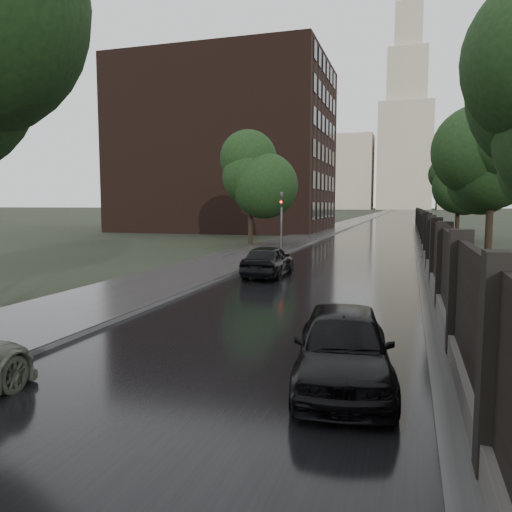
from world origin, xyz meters
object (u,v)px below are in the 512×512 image
Objects in this scene: tree_left_far at (250,177)px; car_right_near at (343,346)px; tree_right_c at (459,184)px; traffic_light at (282,217)px; hatchback_left at (268,261)px; tree_right_b at (492,170)px.

car_right_near is at bearing -69.05° from tree_left_far.
traffic_light is at bearing -128.18° from tree_right_c.
traffic_light is at bearing -80.34° from hatchback_left.
hatchback_left is at bearing -69.43° from tree_left_far.
traffic_light reaches higher than car_right_near.
car_right_near is (10.50, -27.42, -4.53)m from tree_left_far.
tree_left_far is 1.75× the size of hatchback_left.
hatchback_left reaches higher than car_right_near.
tree_right_b is 1.69× the size of car_right_near.
tree_left_far is 6.84m from traffic_light.
hatchback_left is (-9.89, -24.95, -4.23)m from tree_right_c.
car_right_near is at bearing -97.61° from tree_right_c.
tree_right_b is at bearing 68.04° from car_right_near.
traffic_light is 10.27m from hatchback_left.
tree_left_far is at bearing 152.70° from tree_right_b.
tree_right_c reaches higher than hatchback_left.
hatchback_left is at bearing -111.62° from tree_right_c.
tree_right_b is 1.75× the size of traffic_light.
car_right_near is at bearing 110.19° from hatchback_left.
traffic_light is (3.70, -5.01, -2.84)m from tree_left_far.
tree_left_far is 16.60m from hatchback_left.
tree_right_b is (15.50, -8.00, -0.29)m from tree_left_far.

